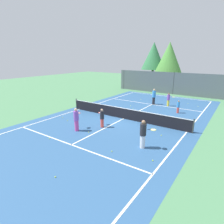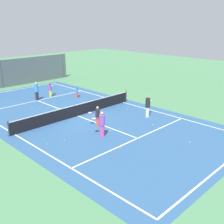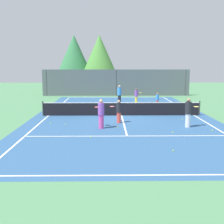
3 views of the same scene
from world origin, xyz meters
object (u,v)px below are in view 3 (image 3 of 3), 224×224
tennis_ball_5 (51,123)px  tennis_ball_6 (173,151)px  tennis_ball_1 (163,101)px  tennis_ball_7 (182,119)px  tennis_ball_13 (66,124)px  tennis_ball_8 (117,127)px  tennis_ball_9 (91,137)px  tennis_ball_2 (122,105)px  ball_crate (114,110)px  tennis_ball_10 (100,107)px  player_3 (119,111)px  player_4 (119,94)px  player_0 (157,100)px  tennis_ball_4 (212,130)px  tennis_ball_3 (96,102)px  player_2 (101,114)px  tennis_ball_11 (109,108)px  tennis_ball_12 (149,100)px  player_5 (188,112)px  player_1 (136,96)px  tennis_ball_0 (173,132)px

tennis_ball_5 → tennis_ball_6: (6.64, -6.24, 0.00)m
tennis_ball_1 → tennis_ball_7: bearing=-92.9°
tennis_ball_6 → tennis_ball_13: same height
tennis_ball_6 → tennis_ball_8: size_ratio=1.00×
tennis_ball_1 → tennis_ball_9: size_ratio=1.00×
tennis_ball_2 → ball_crate: bearing=-102.4°
tennis_ball_7 → tennis_ball_10: same height
player_3 → tennis_ball_13: (-3.41, -0.53, -0.75)m
tennis_ball_6 → player_4: bearing=96.4°
player_0 → tennis_ball_8: 9.69m
player_4 → tennis_ball_4: player_4 is taller
tennis_ball_7 → tennis_ball_1: bearing=87.1°
player_0 → tennis_ball_2: size_ratio=19.29×
tennis_ball_3 → tennis_ball_13: (-1.49, -11.29, 0.00)m
player_2 → tennis_ball_10: player_2 is taller
tennis_ball_9 → tennis_ball_11: 10.06m
tennis_ball_5 → tennis_ball_11: size_ratio=1.00×
player_3 → tennis_ball_8: 1.66m
tennis_ball_11 → tennis_ball_12: (4.30, 5.80, 0.00)m
player_5 → tennis_ball_11: 9.02m
player_2 → ball_crate: bearing=81.9°
tennis_ball_4 → tennis_ball_9: bearing=-169.1°
tennis_ball_4 → tennis_ball_10: 11.74m
tennis_ball_6 → ball_crate: bearing=102.4°
tennis_ball_10 → tennis_ball_13: 7.91m
player_1 → player_5: (2.11, -10.94, 0.15)m
tennis_ball_5 → tennis_ball_7: bearing=7.7°
player_1 → tennis_ball_7: player_1 is taller
player_1 → tennis_ball_1: player_1 is taller
tennis_ball_0 → tennis_ball_4: same height
player_2 → tennis_ball_10: bearing=91.9°
tennis_ball_0 → tennis_ball_2: size_ratio=1.00×
player_4 → tennis_ball_7: 9.30m
player_5 → tennis_ball_1: 12.51m
tennis_ball_7 → tennis_ball_4: bearing=-76.5°
tennis_ball_5 → tennis_ball_7: 9.03m
tennis_ball_4 → tennis_ball_12: same height
player_0 → tennis_ball_0: (-0.86, -10.25, -0.62)m
tennis_ball_0 → tennis_ball_12: same height
tennis_ball_1 → tennis_ball_13: bearing=-126.0°
player_5 → tennis_ball_4: bearing=-43.5°
tennis_ball_3 → tennis_ball_10: same height
tennis_ball_4 → tennis_ball_12: size_ratio=1.00×
player_2 → tennis_ball_8: (0.99, 0.21, -0.88)m
player_1 → player_3: 9.76m
tennis_ball_13 → player_0: bearing=47.5°
tennis_ball_1 → tennis_ball_12: same height
tennis_ball_10 → tennis_ball_8: bearing=-81.5°
tennis_ball_10 → player_2: bearing=-88.1°
player_0 → player_4: bearing=149.7°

